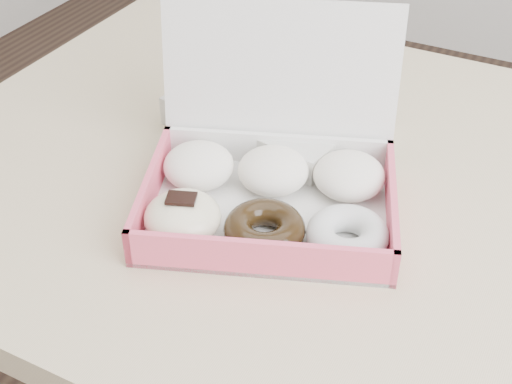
% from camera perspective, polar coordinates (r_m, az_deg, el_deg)
% --- Properties ---
extents(table, '(1.20, 0.80, 0.75)m').
position_cam_1_polar(table, '(0.94, 8.92, -3.62)').
color(table, tan).
rests_on(table, ground).
extents(donut_box, '(0.36, 0.33, 0.21)m').
position_cam_1_polar(donut_box, '(0.83, 0.97, 0.65)').
color(donut_box, silver).
rests_on(donut_box, table).
extents(newspapers, '(0.29, 0.25, 0.04)m').
position_cam_1_polar(newspapers, '(0.99, 1.74, 6.56)').
color(newspapers, silver).
rests_on(newspapers, table).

